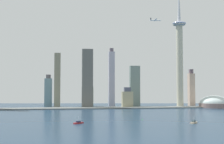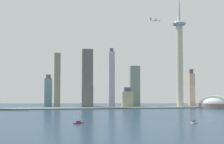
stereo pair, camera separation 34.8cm
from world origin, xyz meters
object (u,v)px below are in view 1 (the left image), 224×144
(skyscraper_2, at_px, (48,92))
(boat_3, at_px, (78,123))
(stadium_dome, at_px, (214,104))
(skyscraper_3, at_px, (191,89))
(boat_2, at_px, (194,122))
(skyscraper_5, at_px, (57,80))
(skyscraper_6, at_px, (111,78))
(skyscraper_7, at_px, (127,99))
(skyscraper_8, at_px, (89,96))
(skyscraper_1, at_px, (87,78))
(skyscraper_4, at_px, (135,86))
(channel_buoy_0, at_px, (142,119))
(airplane, at_px, (155,20))
(observation_tower, at_px, (179,52))

(skyscraper_2, relative_size, boat_3, 5.91)
(stadium_dome, xyz_separation_m, skyscraper_3, (-35.84, 56.53, 36.34))
(skyscraper_3, height_order, boat_2, skyscraper_3)
(skyscraper_5, xyz_separation_m, skyscraper_6, (142.28, 6.91, 5.34))
(stadium_dome, bearing_deg, skyscraper_7, 171.65)
(skyscraper_8, distance_m, boat_2, 454.20)
(skyscraper_8, bearing_deg, skyscraper_5, -158.25)
(skyscraper_7, bearing_deg, skyscraper_5, 164.18)
(skyscraper_2, xyz_separation_m, skyscraper_3, (377.20, -52.37, 7.07))
(skyscraper_1, height_order, boat_2, skyscraper_1)
(skyscraper_4, distance_m, channel_buoy_0, 354.80)
(skyscraper_3, bearing_deg, boat_2, -113.21)
(skyscraper_4, xyz_separation_m, airplane, (43.81, -46.86, 168.75))
(skyscraper_1, xyz_separation_m, skyscraper_4, (129.02, 36.16, -18.78))
(boat_2, bearing_deg, skyscraper_1, -115.23)
(skyscraper_2, xyz_separation_m, channel_buoy_0, (157.04, -376.22, -38.08))
(boat_3, xyz_separation_m, channel_buoy_0, (97.97, 36.19, -0.34))
(skyscraper_5, bearing_deg, airplane, -11.72)
(skyscraper_4, xyz_separation_m, boat_3, (-167.82, -379.98, -52.66))
(stadium_dome, distance_m, airplane, 257.84)
(stadium_dome, height_order, skyscraper_1, skyscraper_1)
(skyscraper_6, xyz_separation_m, channel_buoy_0, (-8.97, -355.07, -73.81))
(skyscraper_2, xyz_separation_m, airplane, (270.69, -79.28, 183.67))
(skyscraper_1, xyz_separation_m, airplane, (172.83, -10.70, 149.97))
(observation_tower, xyz_separation_m, skyscraper_2, (-334.90, 78.60, -102.59))
(skyscraper_4, height_order, skyscraper_5, skyscraper_5)
(skyscraper_3, height_order, skyscraper_7, skyscraper_3)
(channel_buoy_0, bearing_deg, skyscraper_4, 78.52)
(skyscraper_5, xyz_separation_m, airplane, (246.97, -51.22, 153.27))
(observation_tower, height_order, skyscraper_2, observation_tower)
(skyscraper_6, distance_m, skyscraper_7, 82.94)
(stadium_dome, bearing_deg, skyscraper_6, 160.44)
(skyscraper_7, bearing_deg, channel_buoy_0, -97.65)
(stadium_dome, xyz_separation_m, skyscraper_2, (-413.04, 108.90, 29.26))
(stadium_dome, relative_size, skyscraper_7, 1.50)
(observation_tower, distance_m, skyscraper_5, 323.42)
(skyscraper_5, distance_m, skyscraper_8, 100.33)
(skyscraper_2, distance_m, skyscraper_5, 47.69)
(channel_buoy_0, bearing_deg, boat_2, -46.68)
(boat_3, bearing_deg, skyscraper_6, -144.63)
(skyscraper_2, bearing_deg, boat_2, -63.94)
(stadium_dome, bearing_deg, skyscraper_5, 168.27)
(skyscraper_4, xyz_separation_m, skyscraper_7, (-29.69, -44.79, -31.74))
(skyscraper_7, distance_m, boat_3, 363.14)
(skyscraper_1, distance_m, airplane, 229.08)
(observation_tower, height_order, skyscraper_3, observation_tower)
(boat_2, bearing_deg, skyscraper_7, -130.13)
(skyscraper_2, relative_size, skyscraper_4, 0.78)
(skyscraper_8, height_order, boat_3, skyscraper_8)
(skyscraper_2, xyz_separation_m, skyscraper_7, (197.19, -77.22, -16.82))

